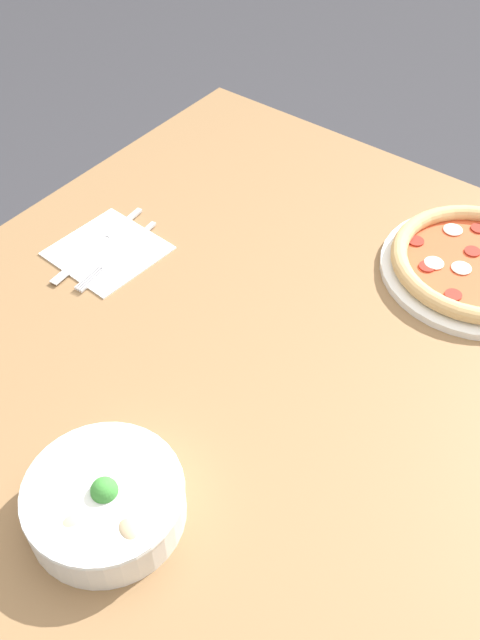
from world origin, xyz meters
The scene contains 7 objects.
ground_plane centered at (0.00, 0.00, 0.00)m, with size 8.00×8.00×0.00m, color #333338.
dining_table centered at (0.00, 0.00, 0.64)m, with size 1.32×1.05×0.72m.
pizza centered at (-0.04, -0.31, 0.74)m, with size 0.30×0.30×0.04m.
bowl centered at (0.13, 0.35, 0.76)m, with size 0.19×0.19×0.07m.
napkin centered at (0.46, 0.01, 0.73)m, with size 0.17×0.17×0.00m.
fork centered at (0.44, 0.01, 0.73)m, with size 0.03×0.19×0.00m.
knife centered at (0.49, 0.00, 0.73)m, with size 0.03×0.22×0.01m.
Camera 1 is at (-0.25, 0.59, 1.49)m, focal length 40.00 mm.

